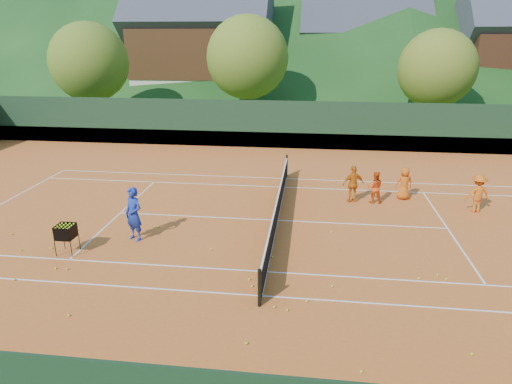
# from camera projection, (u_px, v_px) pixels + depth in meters

# --- Properties ---
(ground) EXTENTS (400.00, 400.00, 0.00)m
(ground) POSITION_uv_depth(u_px,v_px,m) (277.00, 221.00, 17.82)
(ground) COLOR #35551A
(ground) RESTS_ON ground
(clay_court) EXTENTS (40.00, 24.00, 0.02)m
(clay_court) POSITION_uv_depth(u_px,v_px,m) (277.00, 221.00, 17.81)
(clay_court) COLOR #C85C20
(clay_court) RESTS_ON ground
(coach) EXTENTS (0.83, 0.71, 1.92)m
(coach) POSITION_uv_depth(u_px,v_px,m) (134.00, 214.00, 15.85)
(coach) COLOR #1931A5
(coach) RESTS_ON clay_court
(student_a) EXTENTS (0.68, 0.53, 1.39)m
(student_a) POSITION_uv_depth(u_px,v_px,m) (375.00, 187.00, 19.48)
(student_a) COLOR #E44D14
(student_a) RESTS_ON clay_court
(student_b) EXTENTS (1.02, 0.66, 1.61)m
(student_b) POSITION_uv_depth(u_px,v_px,m) (353.00, 184.00, 19.52)
(student_b) COLOR orange
(student_b) RESTS_ON clay_court
(student_c) EXTENTS (0.74, 0.51, 1.44)m
(student_c) POSITION_uv_depth(u_px,v_px,m) (404.00, 183.00, 19.89)
(student_c) COLOR #D85B13
(student_c) RESTS_ON clay_court
(student_d) EXTENTS (1.14, 0.84, 1.58)m
(student_d) POSITION_uv_depth(u_px,v_px,m) (477.00, 193.00, 18.42)
(student_d) COLOR orange
(student_d) RESTS_ON clay_court
(tennis_ball_0) EXTENTS (0.07, 0.07, 0.07)m
(tennis_ball_0) POSITION_uv_depth(u_px,v_px,m) (56.00, 268.00, 14.09)
(tennis_ball_0) COLOR #BDDD24
(tennis_ball_0) RESTS_ON clay_court
(tennis_ball_3) EXTENTS (0.07, 0.07, 0.07)m
(tennis_ball_3) POSITION_uv_depth(u_px,v_px,m) (211.00, 249.00, 15.33)
(tennis_ball_3) COLOR #BDDD24
(tennis_ball_3) RESTS_ON clay_court
(tennis_ball_4) EXTENTS (0.07, 0.07, 0.07)m
(tennis_ball_4) POSITION_uv_depth(u_px,v_px,m) (472.00, 354.00, 10.31)
(tennis_ball_4) COLOR #BDDD24
(tennis_ball_4) RESTS_ON clay_court
(tennis_ball_5) EXTENTS (0.07, 0.07, 0.07)m
(tennis_ball_5) POSITION_uv_depth(u_px,v_px,m) (15.00, 280.00, 13.45)
(tennis_ball_5) COLOR #BDDD24
(tennis_ball_5) RESTS_ON clay_court
(tennis_ball_6) EXTENTS (0.07, 0.07, 0.07)m
(tennis_ball_6) POSITION_uv_depth(u_px,v_px,m) (12.00, 234.00, 16.52)
(tennis_ball_6) COLOR #BDDD24
(tennis_ball_6) RESTS_ON clay_court
(tennis_ball_7) EXTENTS (0.07, 0.07, 0.07)m
(tennis_ball_7) POSITION_uv_depth(u_px,v_px,m) (267.00, 244.00, 15.72)
(tennis_ball_7) COLOR #BDDD24
(tennis_ball_7) RESTS_ON clay_court
(tennis_ball_8) EXTENTS (0.07, 0.07, 0.07)m
(tennis_ball_8) POSITION_uv_depth(u_px,v_px,m) (287.00, 310.00, 11.96)
(tennis_ball_8) COLOR #BDDD24
(tennis_ball_8) RESTS_ON clay_court
(tennis_ball_9) EXTENTS (0.07, 0.07, 0.07)m
(tennis_ball_9) POSITION_uv_depth(u_px,v_px,m) (69.00, 315.00, 11.74)
(tennis_ball_9) COLOR #BDDD24
(tennis_ball_9) RESTS_ON clay_court
(tennis_ball_10) EXTENTS (0.07, 0.07, 0.07)m
(tennis_ball_10) POSITION_uv_depth(u_px,v_px,m) (21.00, 250.00, 15.29)
(tennis_ball_10) COLOR #BDDD24
(tennis_ball_10) RESTS_ON clay_court
(tennis_ball_11) EXTENTS (0.07, 0.07, 0.07)m
(tennis_ball_11) POSITION_uv_depth(u_px,v_px,m) (52.00, 248.00, 15.45)
(tennis_ball_11) COLOR #BDDD24
(tennis_ball_11) RESTS_ON clay_court
(tennis_ball_12) EXTENTS (0.07, 0.07, 0.07)m
(tennis_ball_12) POSITION_uv_depth(u_px,v_px,m) (332.00, 232.00, 16.67)
(tennis_ball_12) COLOR #BDDD24
(tennis_ball_12) RESTS_ON clay_court
(tennis_ball_13) EXTENTS (0.07, 0.07, 0.07)m
(tennis_ball_13) POSITION_uv_depth(u_px,v_px,m) (361.00, 372.00, 9.78)
(tennis_ball_13) COLOR #BDDD24
(tennis_ball_13) RESTS_ON clay_court
(tennis_ball_14) EXTENTS (0.07, 0.07, 0.07)m
(tennis_ball_14) POSITION_uv_depth(u_px,v_px,m) (419.00, 279.00, 13.50)
(tennis_ball_14) COLOR #BDDD24
(tennis_ball_14) RESTS_ON clay_court
(tennis_ball_15) EXTENTS (0.07, 0.07, 0.07)m
(tennis_ball_15) POSITION_uv_depth(u_px,v_px,m) (274.00, 307.00, 12.10)
(tennis_ball_15) COLOR #BDDD24
(tennis_ball_15) RESTS_ON clay_court
(tennis_ball_16) EXTENTS (0.07, 0.07, 0.07)m
(tennis_ball_16) POSITION_uv_depth(u_px,v_px,m) (246.00, 343.00, 10.68)
(tennis_ball_16) COLOR #BDDD24
(tennis_ball_16) RESTS_ON clay_court
(tennis_ball_17) EXTENTS (0.07, 0.07, 0.07)m
(tennis_ball_17) POSITION_uv_depth(u_px,v_px,m) (332.00, 286.00, 13.10)
(tennis_ball_17) COLOR #BDDD24
(tennis_ball_17) RESTS_ON clay_court
(tennis_ball_18) EXTENTS (0.07, 0.07, 0.07)m
(tennis_ball_18) POSITION_uv_depth(u_px,v_px,m) (67.00, 269.00, 14.04)
(tennis_ball_18) COLOR #BDDD24
(tennis_ball_18) RESTS_ON clay_court
(tennis_ball_22) EXTENTS (0.07, 0.07, 0.07)m
(tennis_ball_22) POSITION_uv_depth(u_px,v_px,m) (159.00, 227.00, 17.13)
(tennis_ball_22) COLOR #BDDD24
(tennis_ball_22) RESTS_ON clay_court
(tennis_ball_23) EXTENTS (0.07, 0.07, 0.07)m
(tennis_ball_23) POSITION_uv_depth(u_px,v_px,m) (249.00, 279.00, 13.46)
(tennis_ball_23) COLOR #BDDD24
(tennis_ball_23) RESTS_ON clay_court
(tennis_ball_24) EXTENTS (0.07, 0.07, 0.07)m
(tennis_ball_24) POSITION_uv_depth(u_px,v_px,m) (196.00, 370.00, 9.82)
(tennis_ball_24) COLOR #BDDD24
(tennis_ball_24) RESTS_ON clay_court
(tennis_ball_25) EXTENTS (0.07, 0.07, 0.07)m
(tennis_ball_25) POSITION_uv_depth(u_px,v_px,m) (272.00, 257.00, 14.82)
(tennis_ball_25) COLOR #BDDD24
(tennis_ball_25) RESTS_ON clay_court
(tennis_ball_26) EXTENTS (0.07, 0.07, 0.07)m
(tennis_ball_26) POSITION_uv_depth(u_px,v_px,m) (307.00, 301.00, 12.36)
(tennis_ball_26) COLOR #BDDD24
(tennis_ball_26) RESTS_ON clay_court
(tennis_ball_27) EXTENTS (0.07, 0.07, 0.07)m
(tennis_ball_27) POSITION_uv_depth(u_px,v_px,m) (252.00, 286.00, 13.10)
(tennis_ball_27) COLOR #BDDD24
(tennis_ball_27) RESTS_ON clay_court
(tennis_ball_28) EXTENTS (0.07, 0.07, 0.07)m
(tennis_ball_28) POSITION_uv_depth(u_px,v_px,m) (438.00, 275.00, 13.70)
(tennis_ball_28) COLOR #BDDD24
(tennis_ball_28) RESTS_ON clay_court
(tennis_ball_29) EXTENTS (0.07, 0.07, 0.07)m
(tennis_ball_29) POSITION_uv_depth(u_px,v_px,m) (446.00, 279.00, 13.47)
(tennis_ball_29) COLOR #BDDD24
(tennis_ball_29) RESTS_ON clay_court
(court_lines) EXTENTS (23.83, 11.03, 0.00)m
(court_lines) POSITION_uv_depth(u_px,v_px,m) (277.00, 220.00, 17.81)
(court_lines) COLOR white
(court_lines) RESTS_ON clay_court
(tennis_net) EXTENTS (0.10, 12.07, 1.10)m
(tennis_net) POSITION_uv_depth(u_px,v_px,m) (277.00, 208.00, 17.65)
(tennis_net) COLOR black
(tennis_net) RESTS_ON clay_court
(perimeter_fence) EXTENTS (40.40, 24.24, 3.00)m
(perimeter_fence) POSITION_uv_depth(u_px,v_px,m) (278.00, 190.00, 17.40)
(perimeter_fence) COLOR #15301C
(perimeter_fence) RESTS_ON clay_court
(ball_hopper) EXTENTS (0.57, 0.57, 1.00)m
(ball_hopper) POSITION_uv_depth(u_px,v_px,m) (66.00, 232.00, 14.92)
(ball_hopper) COLOR black
(ball_hopper) RESTS_ON clay_court
(chalet_left) EXTENTS (13.80, 9.93, 12.92)m
(chalet_left) POSITION_uv_depth(u_px,v_px,m) (202.00, 48.00, 45.26)
(chalet_left) COLOR beige
(chalet_left) RESTS_ON ground
(chalet_mid) EXTENTS (12.65, 8.82, 11.45)m
(chalet_mid) POSITION_uv_depth(u_px,v_px,m) (361.00, 54.00, 47.36)
(chalet_mid) COLOR beige
(chalet_mid) RESTS_ON ground
(tree_a) EXTENTS (6.00, 6.00, 7.88)m
(tree_a) POSITION_uv_depth(u_px,v_px,m) (89.00, 62.00, 34.96)
(tree_a) COLOR #3F2619
(tree_a) RESTS_ON ground
(tree_b) EXTENTS (6.40, 6.40, 8.40)m
(tree_b) POSITION_uv_depth(u_px,v_px,m) (247.00, 57.00, 35.33)
(tree_b) COLOR #3C2518
(tree_b) RESTS_ON ground
(tree_c) EXTENTS (5.60, 5.60, 7.35)m
(tree_c) POSITION_uv_depth(u_px,v_px,m) (437.00, 69.00, 32.98)
(tree_c) COLOR #422A1A
(tree_c) RESTS_ON ground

